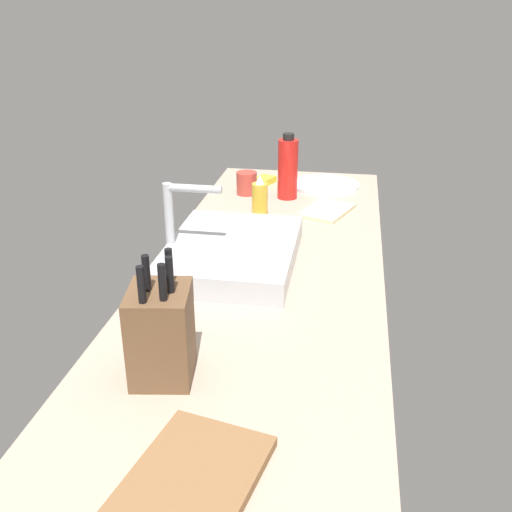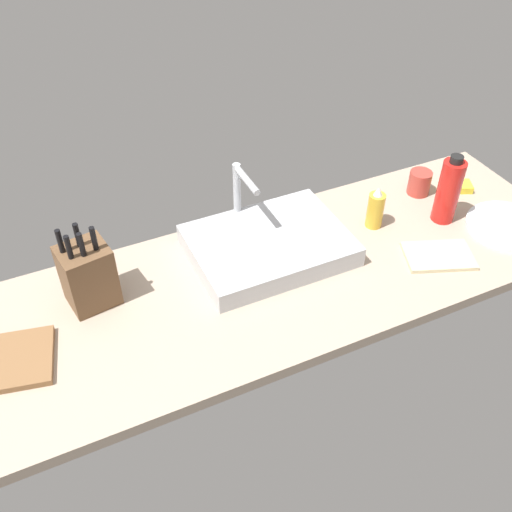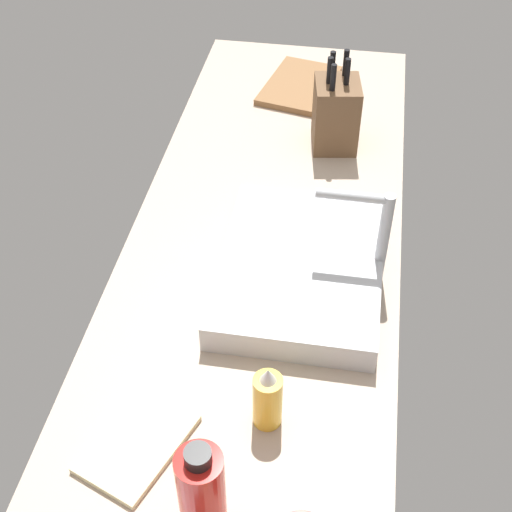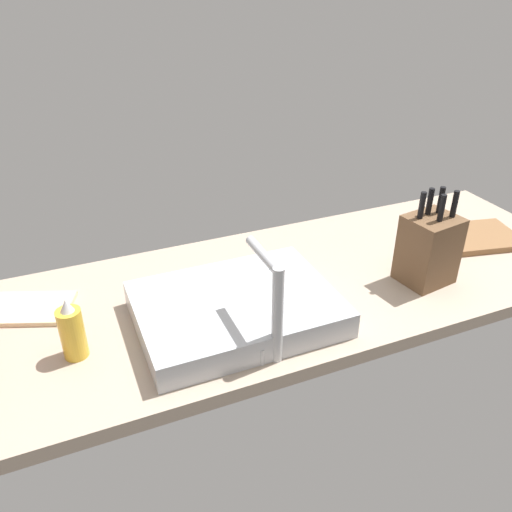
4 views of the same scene
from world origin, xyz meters
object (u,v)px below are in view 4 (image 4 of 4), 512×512
(knife_block, at_px, (429,248))
(soap_bottle, at_px, (72,332))
(sink_basin, at_px, (236,309))
(faucet, at_px, (273,301))
(dish_towel, at_px, (29,308))
(cutting_board, at_px, (470,237))

(knife_block, xyz_separation_m, soap_bottle, (0.87, -0.04, -0.03))
(sink_basin, bearing_deg, faucet, 100.74)
(dish_towel, bearing_deg, soap_bottle, 112.53)
(cutting_board, relative_size, dish_towel, 1.41)
(sink_basin, xyz_separation_m, faucet, (-0.03, 0.14, 0.11))
(knife_block, xyz_separation_m, cutting_board, (-0.27, -0.12, -0.08))
(sink_basin, relative_size, soap_bottle, 3.16)
(sink_basin, height_order, knife_block, knife_block)
(faucet, height_order, cutting_board, faucet)
(dish_towel, bearing_deg, faucet, 142.01)
(sink_basin, bearing_deg, dish_towel, -27.13)
(cutting_board, bearing_deg, sink_basin, 7.00)
(sink_basin, distance_m, faucet, 0.18)
(soap_bottle, distance_m, dish_towel, 0.24)
(knife_block, relative_size, cutting_board, 0.89)
(knife_block, bearing_deg, cutting_board, -164.48)
(knife_block, distance_m, cutting_board, 0.31)
(knife_block, bearing_deg, sink_basin, -11.97)
(knife_block, distance_m, soap_bottle, 0.88)
(dish_towel, bearing_deg, cutting_board, 173.91)
(faucet, height_order, dish_towel, faucet)
(faucet, height_order, soap_bottle, faucet)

